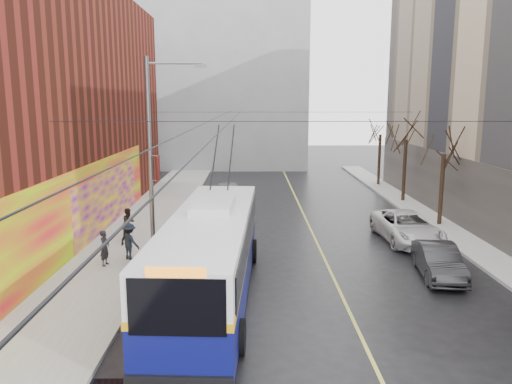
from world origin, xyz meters
TOP-DOWN VIEW (x-y plane):
  - ground at (0.00, 0.00)m, footprint 140.00×140.00m
  - sidewalk_left at (-8.00, 12.00)m, footprint 4.00×60.00m
  - sidewalk_right at (9.00, 12.00)m, footprint 2.00×60.00m
  - lane_line at (1.50, 14.00)m, footprint 0.12×50.00m
  - building_far at (-6.00, 44.99)m, footprint 20.50×12.10m
  - streetlight_pole at (-6.14, 10.00)m, footprint 2.65×0.60m
  - catenary_wires at (-2.54, 14.77)m, footprint 18.00×60.00m
  - tree_near at (9.00, 16.00)m, footprint 3.20×3.20m
  - tree_mid at (9.00, 23.00)m, footprint 3.20×3.20m
  - tree_far at (9.00, 30.00)m, footprint 3.20×3.20m
  - pigeons_flying at (-2.32, 9.84)m, footprint 3.09×3.62m
  - trolleybus at (-3.33, 5.54)m, footprint 3.45×12.84m
  - parked_car_b at (5.80, 7.60)m, footprint 1.89×4.24m
  - parked_car_c at (6.13, 12.89)m, footprint 2.82×5.60m
  - following_car at (-3.40, 21.56)m, footprint 2.53×5.07m
  - pedestrian_a at (-8.14, 8.79)m, footprint 0.45×0.61m
  - pedestrian_b at (-8.14, 13.07)m, footprint 0.89×0.97m
  - pedestrian_c at (-7.28, 9.62)m, footprint 1.22×1.08m

SIDE VIEW (x-z plane):
  - ground at x=0.00m, z-range 0.00..0.00m
  - lane_line at x=1.50m, z-range 0.00..0.01m
  - sidewalk_left at x=-8.00m, z-range 0.00..0.15m
  - sidewalk_right at x=9.00m, z-range 0.00..0.15m
  - parked_car_b at x=5.80m, z-range 0.00..1.35m
  - parked_car_c at x=6.13m, z-range 0.00..1.52m
  - following_car at x=-3.40m, z-range 0.00..1.66m
  - pedestrian_a at x=-8.14m, z-range 0.15..1.69m
  - pedestrian_b at x=-8.14m, z-range 0.15..1.74m
  - pedestrian_c at x=-7.28m, z-range 0.15..1.79m
  - trolleybus at x=-3.33m, z-range -1.34..4.69m
  - streetlight_pole at x=-6.14m, z-range 0.35..9.35m
  - tree_near at x=9.00m, z-range 1.78..8.18m
  - tree_far at x=9.00m, z-range 1.86..8.43m
  - tree_mid at x=9.00m, z-range 1.91..8.59m
  - catenary_wires at x=-2.54m, z-range 6.13..6.36m
  - pigeons_flying at x=-2.32m, z-range 6.82..8.34m
  - building_far at x=-6.00m, z-range 0.02..18.02m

